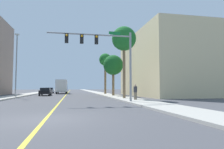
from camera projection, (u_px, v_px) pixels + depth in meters
ground at (67, 93)px, 50.09m from camera, size 192.00×192.00×0.00m
sidewalk_left at (36, 93)px, 48.63m from camera, size 2.85×168.00×0.15m
sidewalk_right at (97, 93)px, 51.57m from camera, size 2.85×168.00×0.15m
lane_marking_center at (67, 93)px, 50.09m from camera, size 0.16×144.00×0.01m
building_right_near at (171, 65)px, 35.76m from camera, size 13.56×19.92×10.78m
traffic_signal_mast at (105, 49)px, 18.42m from camera, size 7.72×0.36×6.50m
street_lamp at (16, 62)px, 28.23m from camera, size 0.56×0.28×8.93m
palm_near at (124, 40)px, 24.58m from camera, size 2.98×2.98×8.77m
palm_mid at (113, 65)px, 32.53m from camera, size 3.25×3.25×6.55m
palm_far at (105, 61)px, 40.69m from camera, size 2.52×2.52×8.21m
car_silver at (50, 90)px, 49.51m from camera, size 2.02×4.18×1.39m
car_green at (64, 90)px, 62.27m from camera, size 1.96×4.13×1.51m
car_black at (45, 91)px, 34.98m from camera, size 1.86×4.52×1.38m
delivery_truck at (62, 86)px, 46.45m from camera, size 2.46×7.26×3.17m
pedestrian at (135, 92)px, 21.13m from camera, size 0.38×0.38×1.60m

